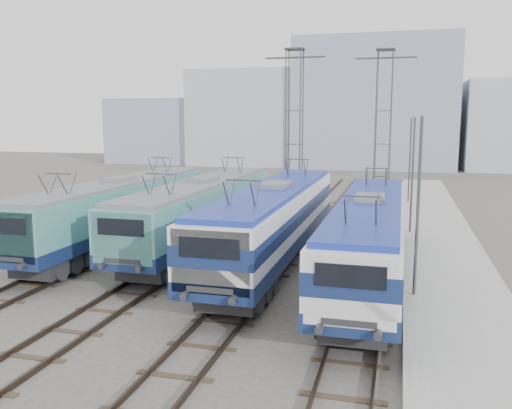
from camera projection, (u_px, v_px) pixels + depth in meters
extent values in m
plane|color=#514C47|center=(183.00, 299.00, 20.92)|extent=(160.00, 160.00, 0.00)
cube|color=#9E9E99|center=(446.00, 261.00, 25.92)|extent=(4.00, 70.00, 0.30)
cube|color=#14234F|center=(120.00, 222.00, 29.50)|extent=(2.80, 17.66, 0.59)
cube|color=teal|center=(119.00, 200.00, 29.32)|extent=(2.75, 17.66, 1.77)
cube|color=teal|center=(11.00, 236.00, 21.25)|extent=(2.53, 0.69, 2.00)
cube|color=slate|center=(119.00, 182.00, 29.16)|extent=(2.53, 16.95, 0.20)
cube|color=#262628|center=(55.00, 262.00, 24.00)|extent=(2.06, 3.53, 0.66)
cube|color=#262628|center=(166.00, 216.00, 35.23)|extent=(2.06, 3.53, 0.66)
cube|color=#14234F|center=(203.00, 223.00, 29.20)|extent=(2.81, 17.74, 0.59)
cube|color=teal|center=(203.00, 201.00, 29.02)|extent=(2.76, 17.74, 1.77)
cube|color=teal|center=(126.00, 237.00, 20.91)|extent=(2.54, 0.69, 2.01)
cube|color=slate|center=(203.00, 183.00, 28.86)|extent=(2.54, 17.03, 0.20)
cube|color=#262628|center=(156.00, 264.00, 23.68)|extent=(2.07, 3.55, 0.67)
cube|color=#262628|center=(236.00, 217.00, 34.96)|extent=(2.07, 3.55, 0.67)
cube|color=#14234F|center=(275.00, 235.00, 25.82)|extent=(2.89, 18.26, 0.61)
cube|color=silver|center=(275.00, 210.00, 25.63)|extent=(2.84, 18.26, 1.83)
cube|color=#14234F|center=(275.00, 211.00, 25.64)|extent=(2.88, 18.28, 0.71)
cube|color=silver|center=(213.00, 260.00, 17.29)|extent=(2.61, 0.71, 2.07)
cube|color=navy|center=(275.00, 189.00, 25.47)|extent=(2.61, 17.53, 0.20)
cube|color=#262628|center=(238.00, 289.00, 20.13)|extent=(2.13, 3.65, 0.68)
cube|color=#262628|center=(298.00, 227.00, 31.75)|extent=(2.13, 3.65, 0.68)
cube|color=#14234F|center=(368.00, 252.00, 22.82)|extent=(2.76, 17.39, 0.58)
cube|color=silver|center=(369.00, 225.00, 22.64)|extent=(2.71, 17.39, 1.74)
cube|color=#14234F|center=(369.00, 226.00, 22.65)|extent=(2.75, 17.41, 0.68)
cube|color=silver|center=(351.00, 289.00, 14.69)|extent=(2.49, 0.68, 1.97)
cube|color=navy|center=(370.00, 202.00, 22.49)|extent=(2.49, 16.70, 0.19)
cube|color=#262628|center=(357.00, 316.00, 17.40)|extent=(2.03, 3.48, 0.65)
cube|color=#262628|center=(375.00, 240.00, 28.47)|extent=(2.03, 3.48, 0.65)
cylinder|color=#3F4247|center=(285.00, 131.00, 40.59)|extent=(0.10, 0.10, 12.00)
cylinder|color=#3F4247|center=(300.00, 131.00, 40.31)|extent=(0.10, 0.10, 12.00)
cylinder|color=#3F4247|center=(288.00, 131.00, 41.64)|extent=(0.10, 0.10, 12.00)
cylinder|color=#3F4247|center=(303.00, 131.00, 41.36)|extent=(0.10, 0.10, 12.00)
cube|color=#3F4247|center=(295.00, 58.00, 40.13)|extent=(4.50, 0.12, 0.12)
cylinder|color=#3F4247|center=(375.00, 131.00, 40.83)|extent=(0.10, 0.10, 12.00)
cylinder|color=#3F4247|center=(390.00, 131.00, 40.55)|extent=(0.10, 0.10, 12.00)
cylinder|color=#3F4247|center=(376.00, 131.00, 41.88)|extent=(0.10, 0.10, 12.00)
cylinder|color=#3F4247|center=(391.00, 131.00, 41.60)|extent=(0.10, 0.10, 12.00)
cube|color=#3F4247|center=(386.00, 58.00, 40.37)|extent=(4.50, 0.12, 0.12)
cylinder|color=#3F4247|center=(418.00, 211.00, 20.08)|extent=(0.12, 0.12, 7.00)
cylinder|color=#3F4247|center=(412.00, 178.00, 31.53)|extent=(0.12, 0.12, 7.00)
cylinder|color=#3F4247|center=(410.00, 162.00, 42.98)|extent=(0.12, 0.12, 7.00)
cube|color=#A8AFBB|center=(254.00, 118.00, 82.56)|extent=(18.00, 12.00, 14.00)
cube|color=#8F97B1|center=(375.00, 104.00, 77.64)|extent=(22.00, 14.00, 18.00)
cube|color=#8F97B1|center=(158.00, 131.00, 86.97)|extent=(14.00, 10.00, 10.00)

